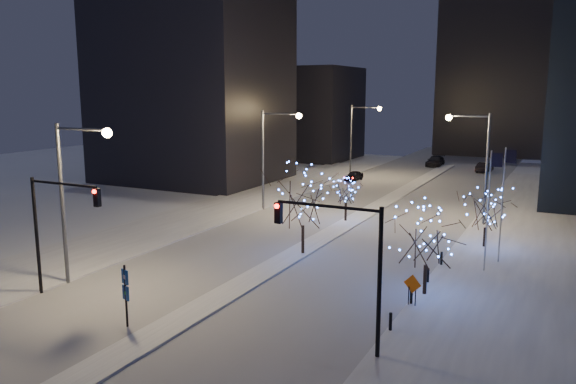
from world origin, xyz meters
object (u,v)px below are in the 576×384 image
Objects in this scene: street_lamp_w_near at (73,182)px; street_lamp_east at (477,153)px; car_far at (435,161)px; holiday_tree_plaza_near at (427,237)px; car_mid at (485,167)px; holiday_tree_median_near at (303,199)px; street_lamp_w_far at (358,131)px; construction_sign at (412,287)px; car_near at (354,176)px; street_lamp_w_mid at (272,146)px; traffic_signal_east at (347,253)px; wayfinding_sign at (126,289)px; holiday_tree_plaza_far at (486,209)px; traffic_signal_west at (54,218)px; holiday_tree_median_far at (346,191)px.

street_lamp_w_near and street_lamp_east have the same top height.
holiday_tree_plaza_near is (12.30, -58.92, 2.74)m from car_far.
holiday_tree_median_near reaches higher than car_mid.
street_lamp_w_far is at bearing 90.00° from street_lamp_w_near.
construction_sign is at bearing -79.37° from car_far.
car_near is (0.68, -3.27, -5.84)m from street_lamp_w_far.
street_lamp_w_mid reaches higher than car_mid.
holiday_tree_median_near is at bearing 156.29° from holiday_tree_plaza_near.
traffic_signal_east is (17.88, -51.00, -1.74)m from street_lamp_w_far.
street_lamp_w_far is 38.96m from holiday_tree_median_near.
holiday_tree_median_near is (9.44, -37.73, -2.30)m from street_lamp_w_far.
holiday_tree_median_near is 3.62× the size of construction_sign.
car_near is 2.18× the size of construction_sign.
wayfinding_sign is at bearing -111.06° from street_lamp_east.
car_far is at bearing 106.67° from holiday_tree_plaza_far.
traffic_signal_west is 1.80× the size of car_near.
holiday_tree_plaza_far is at bearing -12.93° from street_lamp_w_mid.
street_lamp_east reaches higher than holiday_tree_median_far.
holiday_tree_median_far reaches higher than wayfinding_sign.
street_lamp_w_near reaches higher than car_far.
construction_sign is at bearing -89.44° from street_lamp_east.
car_mid is 57.58m from construction_sign.
street_lamp_w_far is 5.63× the size of construction_sign.
traffic_signal_east is at bearing -68.98° from holiday_tree_median_far.
street_lamp_w_mid is 1.56× the size of holiday_tree_median_near.
holiday_tree_plaza_near is at bearing 61.75° from wayfinding_sign.
car_far is at bearing 115.69° from construction_sign.
street_lamp_east is at bearing -73.55° from car_far.
traffic_signal_west is at bearing -107.25° from holiday_tree_median_far.
street_lamp_east is 2.58× the size of car_near.
car_mid is 43.49m from holiday_tree_plaza_far.
car_mid is at bearing 50.26° from car_near.
holiday_tree_plaza_near is at bearing -41.38° from street_lamp_w_mid.
street_lamp_w_near reaches higher than car_mid.
street_lamp_w_mid is 41.49m from car_mid.
traffic_signal_west is 3.94× the size of construction_sign.
wayfinding_sign is (-14.16, -23.54, -1.08)m from holiday_tree_plaza_far.
holiday_tree_plaza_far reaches higher than holiday_tree_median_far.
car_mid is at bearing 83.55° from holiday_tree_median_near.
street_lamp_w_far reaches higher than car_far.
wayfinding_sign is at bearing 90.84° from car_mid.
street_lamp_w_far is 54.07m from traffic_signal_east.
street_lamp_w_mid is at bearing 76.21° from car_mid.
holiday_tree_median_near is at bearing -121.35° from street_lamp_east.
holiday_tree_median_far is at bearing -88.85° from car_far.
street_lamp_w_mid is 1.00× the size of street_lamp_east.
street_lamp_east is 35.85m from car_mid.
street_lamp_w_far is at bearing 117.14° from wayfinding_sign.
traffic_signal_east is 68.76m from car_far.
car_far is at bearing 66.99° from street_lamp_w_far.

